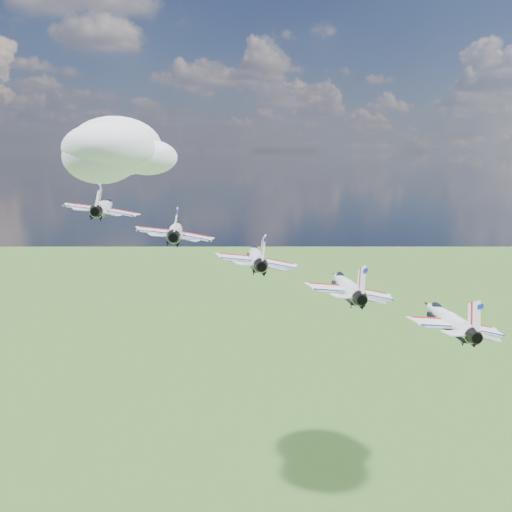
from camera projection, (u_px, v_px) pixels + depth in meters
name	position (u px, v px, depth m)	size (l,w,h in m)	color
cloud_far	(105.00, 149.00, 275.07)	(69.80, 54.84, 27.42)	white
jet_0	(104.00, 207.00, 80.27)	(9.68, 14.33, 4.28)	white
jet_1	(176.00, 230.00, 76.10)	(9.68, 14.33, 4.28)	white
jet_2	(256.00, 256.00, 71.93)	(9.68, 14.33, 4.28)	white
jet_3	(346.00, 285.00, 67.76)	(9.68, 14.33, 4.28)	white
jet_4	(448.00, 318.00, 63.58)	(9.68, 14.33, 4.28)	silver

